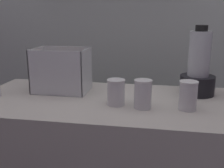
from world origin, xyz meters
name	(u,v)px	position (x,y,z in m)	size (l,w,h in m)	color
back_wall_unit	(129,20)	(-0.01, 0.77, 1.27)	(2.60, 0.24, 2.50)	silver
carrot_display_bin	(62,78)	(-0.30, 0.11, 0.97)	(0.29, 0.20, 0.24)	white
blender_pitcher	(198,70)	(0.43, 0.17, 1.03)	(0.18, 0.18, 0.36)	black
juice_cup_carrot_left	(116,94)	(0.03, -0.07, 0.95)	(0.09, 0.09, 0.12)	white
juice_cup_pomegranate_middle	(143,96)	(0.16, -0.10, 0.96)	(0.08, 0.08, 0.13)	white
juice_cup_mango_right	(188,98)	(0.36, -0.08, 0.96)	(0.08, 0.08, 0.13)	white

